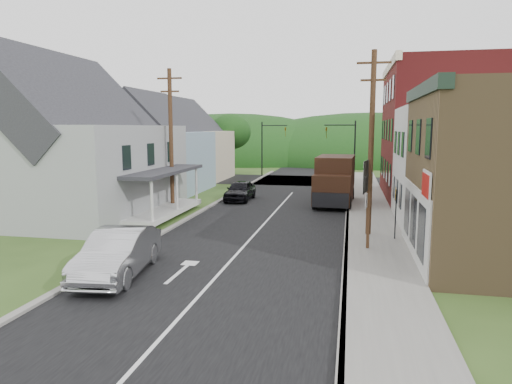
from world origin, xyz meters
The scene contains 24 objects.
ground centered at (0.00, 0.00, 0.00)m, with size 120.00×120.00×0.00m, color #2D4719.
road centered at (0.00, 10.00, 0.00)m, with size 9.00×90.00×0.02m, color black.
cross_road centered at (0.00, 27.00, 0.00)m, with size 60.00×9.00×0.02m, color black.
sidewalk_right centered at (5.90, 8.00, 0.07)m, with size 2.80×55.00×0.15m, color slate.
curb_right centered at (4.55, 8.00, 0.07)m, with size 0.20×55.00×0.15m, color slate.
curb_left centered at (-4.65, 8.00, 0.06)m, with size 0.30×55.00×0.12m, color slate.
storefront_white centered at (11.30, 7.50, 3.25)m, with size 8.00×7.00×6.50m, color silver.
storefront_red centered at (11.30, 17.00, 5.00)m, with size 8.00×12.00×10.00m, color maroon.
house_gray centered at (-12.00, 6.00, 4.23)m, with size 10.20×12.24×8.35m.
house_blue centered at (-11.00, 17.00, 3.69)m, with size 7.14×8.16×7.28m.
house_cream centered at (-11.50, 26.00, 3.69)m, with size 7.14×8.16×7.28m.
utility_pole_right centered at (5.60, 3.50, 4.66)m, with size 1.60×0.26×9.00m.
utility_pole_left centered at (-6.50, 8.00, 4.66)m, with size 1.60×0.26×9.00m.
traffic_signal_right centered at (4.30, 23.50, 3.76)m, with size 2.87×0.20×6.00m.
traffic_signal_left centered at (-4.30, 30.50, 3.76)m, with size 2.87×0.20×6.00m.
tree_left_b centered at (-17.00, 12.00, 4.88)m, with size 4.80×4.80×6.94m.
tree_left_c centered at (-19.00, 20.00, 5.94)m, with size 5.80×5.80×8.41m.
tree_left_d centered at (-9.00, 32.00, 4.88)m, with size 4.80×4.80×6.94m.
forested_ridge centered at (0.00, 55.00, 0.00)m, with size 90.00×30.00×16.00m, color black.
silver_sedan centered at (-3.52, -4.57, 0.84)m, with size 1.78×5.12×1.69m, color #B5B6BA.
dark_sedan centered at (-3.30, 13.23, 0.74)m, with size 1.75×4.34×1.48m, color black.
delivery_van centered at (3.61, 12.75, 1.71)m, with size 2.77×6.16×3.38m.
route_sign_cluster centered at (5.42, 0.75, 2.70)m, with size 0.48×2.23×3.93m.
warning_sign centered at (6.78, 2.73, 1.75)m, with size 0.13×0.69×2.50m.
Camera 1 is at (4.64, -19.26, 5.38)m, focal length 32.00 mm.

